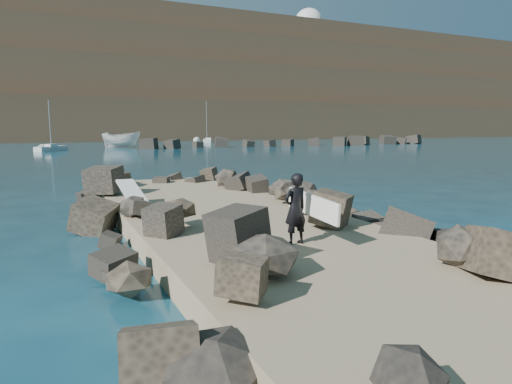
# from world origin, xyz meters

# --- Properties ---
(ground) EXTENTS (800.00, 800.00, 0.00)m
(ground) POSITION_xyz_m (0.00, 0.00, 0.00)
(ground) COLOR #0F384C
(ground) RESTS_ON ground
(jetty) EXTENTS (6.00, 26.00, 0.60)m
(jetty) POSITION_xyz_m (0.00, -2.00, 0.30)
(jetty) COLOR #8C7759
(jetty) RESTS_ON ground
(riprap_left) EXTENTS (2.60, 22.00, 1.00)m
(riprap_left) POSITION_xyz_m (-2.90, -1.50, 0.50)
(riprap_left) COLOR #262421
(riprap_left) RESTS_ON ground
(riprap_right) EXTENTS (2.60, 22.00, 1.00)m
(riprap_right) POSITION_xyz_m (2.90, -1.50, 0.50)
(riprap_right) COLOR black
(riprap_right) RESTS_ON ground
(breakwater_secondary) EXTENTS (52.00, 4.00, 1.20)m
(breakwater_secondary) POSITION_xyz_m (35.00, 55.00, 0.60)
(breakwater_secondary) COLOR black
(breakwater_secondary) RESTS_ON ground
(headland) EXTENTS (360.00, 140.00, 32.00)m
(headland) POSITION_xyz_m (10.00, 160.00, 16.00)
(headland) COLOR #2D4919
(headland) RESTS_ON ground
(surfboard_resting) EXTENTS (0.64, 2.29, 0.08)m
(surfboard_resting) POSITION_xyz_m (-2.52, 3.03, 1.04)
(surfboard_resting) COLOR white
(surfboard_resting) RESTS_ON riprap_left
(boat_imported) EXTENTS (6.67, 5.51, 2.47)m
(boat_imported) POSITION_xyz_m (6.33, 63.09, 1.24)
(boat_imported) COLOR silver
(boat_imported) RESTS_ON ground
(surfer_with_board) EXTENTS (0.84, 1.97, 1.59)m
(surfer_with_board) POSITION_xyz_m (0.05, -3.10, 1.40)
(surfer_with_board) COLOR black
(surfer_with_board) RESTS_ON jetty
(radome) EXTENTS (11.38, 11.38, 18.02)m
(radome) POSITION_xyz_m (94.17, 151.12, 42.47)
(radome) COLOR white
(radome) RESTS_ON headland
(sailboat_b) EXTENTS (4.32, 5.14, 6.84)m
(sailboat_b) POSITION_xyz_m (-3.98, 55.18, 0.35)
(sailboat_b) COLOR silver
(sailboat_b) RESTS_ON ground
(sailboat_d) EXTENTS (3.81, 7.33, 8.67)m
(sailboat_d) POSITION_xyz_m (26.38, 79.92, 0.35)
(sailboat_d) COLOR silver
(sailboat_d) RESTS_ON ground
(headland_buildings) EXTENTS (137.50, 30.50, 5.00)m
(headland_buildings) POSITION_xyz_m (16.81, 152.19, 33.97)
(headland_buildings) COLOR white
(headland_buildings) RESTS_ON headland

